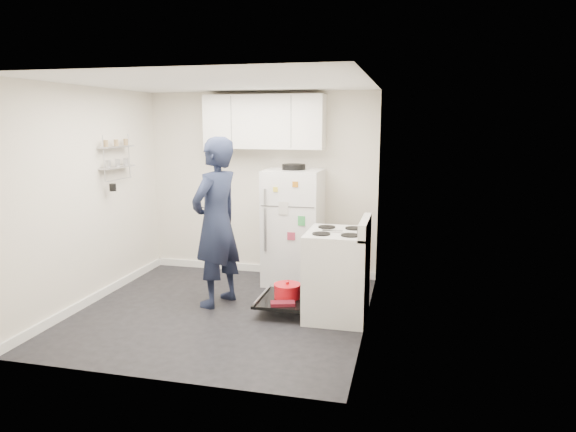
% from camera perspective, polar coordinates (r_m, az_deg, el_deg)
% --- Properties ---
extents(room, '(3.21, 3.21, 2.51)m').
position_cam_1_polar(room, '(5.65, -7.77, 1.23)').
color(room, black).
rests_on(room, ground).
extents(electric_range, '(0.66, 0.76, 1.10)m').
position_cam_1_polar(electric_range, '(5.61, 5.37, -6.54)').
color(electric_range, silver).
rests_on(electric_range, ground).
extents(open_oven_door, '(0.55, 0.70, 0.23)m').
position_cam_1_polar(open_oven_door, '(5.80, -0.30, -8.77)').
color(open_oven_door, black).
rests_on(open_oven_door, ground).
extents(refrigerator, '(0.72, 0.74, 1.57)m').
position_cam_1_polar(refrigerator, '(6.72, 0.62, -1.14)').
color(refrigerator, white).
rests_on(refrigerator, ground).
extents(upper_cabinets, '(1.60, 0.33, 0.70)m').
position_cam_1_polar(upper_cabinets, '(6.86, -2.66, 10.41)').
color(upper_cabinets, silver).
rests_on(upper_cabinets, room).
extents(wall_shelf_rack, '(0.14, 0.60, 0.61)m').
position_cam_1_polar(wall_shelf_rack, '(6.67, -18.51, 6.24)').
color(wall_shelf_rack, '#B2B2B7').
rests_on(wall_shelf_rack, room).
extents(person, '(0.67, 0.82, 1.94)m').
position_cam_1_polar(person, '(5.90, -7.99, -0.71)').
color(person, '#171E34').
rests_on(person, ground).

